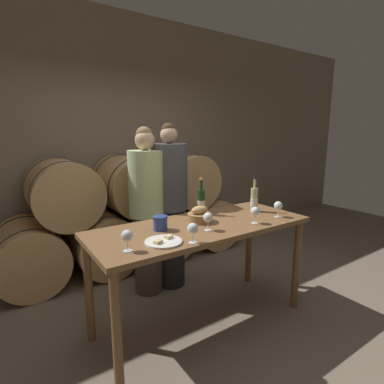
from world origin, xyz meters
The scene contains 16 objects.
ground_plane centered at (0.00, 0.00, 0.00)m, with size 10.00×10.00×0.00m, color #726654.
stone_wall_back centered at (0.00, 2.10, 1.60)m, with size 10.00×0.12×3.20m.
barrel_stack centered at (0.00, 1.55, 0.64)m, with size 3.07×0.86×1.38m.
tasting_table centered at (0.00, 0.00, 0.79)m, with size 1.87×0.74×0.90m.
person_left centered at (-0.15, 0.75, 0.87)m, with size 0.35×0.35×1.71m.
person_right centered at (0.12, 0.75, 0.88)m, with size 0.38×0.38×1.75m.
wine_bottle_red centered at (0.17, 0.26, 1.02)m, with size 0.07×0.07×0.34m.
wine_bottle_white centered at (0.66, 0.06, 1.02)m, with size 0.07×0.07×0.34m.
blue_crock centered at (-0.36, 0.07, 0.96)m, with size 0.12×0.12×0.11m.
bread_basket centered at (0.02, 0.07, 0.96)m, with size 0.21×0.21×0.14m.
cheese_plate centered at (-0.47, -0.19, 0.91)m, with size 0.26×0.26×0.04m.
wine_glass_far_left centered at (-0.73, -0.20, 1.00)m, with size 0.08×0.08×0.14m.
wine_glass_left centered at (-0.30, -0.31, 1.00)m, with size 0.08×0.08×0.14m.
wine_glass_center centered at (-0.05, -0.15, 1.00)m, with size 0.08×0.08×0.14m.
wine_glass_right centered at (0.38, -0.23, 1.00)m, with size 0.08×0.08×0.14m.
wine_glass_far_right centered at (0.70, -0.20, 1.00)m, with size 0.08×0.08×0.14m.
Camera 1 is at (-1.41, -1.93, 1.65)m, focal length 28.00 mm.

